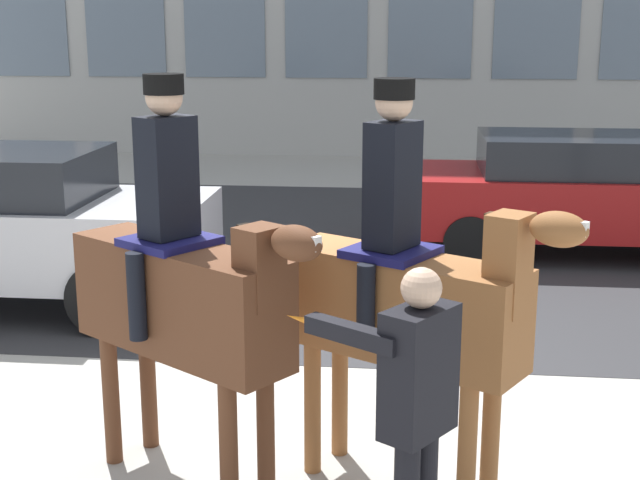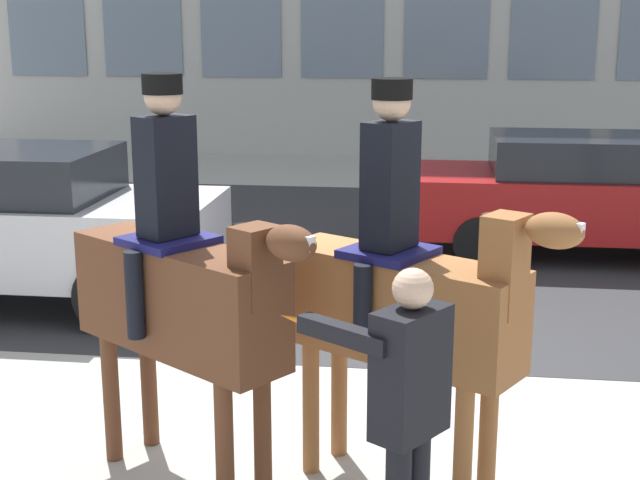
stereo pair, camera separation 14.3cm
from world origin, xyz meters
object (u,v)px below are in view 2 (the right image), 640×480
object	(u,v)px
mounted_horse_companion	(404,295)
mounted_horse_lead	(181,288)
street_car_far_lane	(586,193)
street_car_near_lane	(18,223)
pedestrian_bystander	(406,408)

from	to	relation	value
mounted_horse_companion	mounted_horse_lead	bearing A→B (deg)	-147.35
mounted_horse_companion	street_car_far_lane	world-z (taller)	mounted_horse_companion
mounted_horse_companion	street_car_near_lane	size ratio (longest dim) A/B	0.63
mounted_horse_lead	street_car_near_lane	xyz separation A→B (m)	(-2.73, 3.42, -0.44)
street_car_near_lane	street_car_far_lane	distance (m)	6.74
street_car_near_lane	mounted_horse_lead	bearing A→B (deg)	-51.44
mounted_horse_lead	street_car_near_lane	size ratio (longest dim) A/B	0.64
mounted_horse_companion	street_car_near_lane	xyz separation A→B (m)	(-4.08, 3.37, -0.43)
mounted_horse_companion	pedestrian_bystander	size ratio (longest dim) A/B	1.47
mounted_horse_companion	street_car_far_lane	xyz separation A→B (m)	(2.05, 6.16, -0.49)
mounted_horse_companion	street_car_near_lane	distance (m)	5.31
street_car_far_lane	mounted_horse_companion	bearing A→B (deg)	-108.42
pedestrian_bystander	street_car_near_lane	xyz separation A→B (m)	(-4.14, 4.41, -0.17)
pedestrian_bystander	street_car_near_lane	world-z (taller)	pedestrian_bystander
mounted_horse_lead	street_car_far_lane	bearing A→B (deg)	96.30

